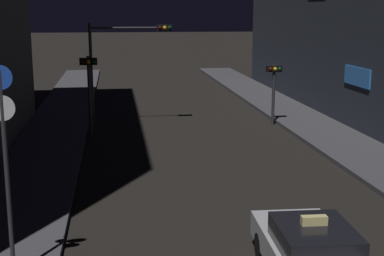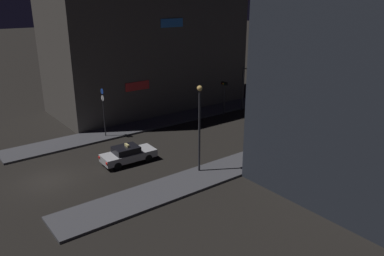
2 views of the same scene
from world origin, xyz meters
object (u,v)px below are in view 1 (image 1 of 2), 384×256
traffic_light_overhead (122,52)px  traffic_light_left_kerb (89,80)px  traffic_light_right_kerb (274,81)px  sign_pole_left (5,154)px  taxi (312,253)px

traffic_light_overhead → traffic_light_left_kerb: (-1.61, -2.87, -1.07)m
traffic_light_right_kerb → sign_pole_left: bearing=-123.3°
taxi → traffic_light_overhead: size_ratio=0.85×
traffic_light_left_kerb → taxi: bearing=-70.7°
sign_pole_left → traffic_light_left_kerb: bearing=85.3°
traffic_light_overhead → sign_pole_left: traffic_light_overhead is taller
taxi → traffic_light_right_kerb: (4.07, 17.13, 1.60)m
taxi → traffic_light_overhead: traffic_light_overhead is taller
traffic_light_left_kerb → traffic_light_right_kerb: 9.60m
traffic_light_right_kerb → traffic_light_overhead: bearing=173.1°
sign_pole_left → traffic_light_overhead: bearing=80.7°
traffic_light_left_kerb → traffic_light_right_kerb: bearing=11.6°
taxi → traffic_light_left_kerb: bearing=109.3°
taxi → traffic_light_overhead: (-3.71, 18.07, 3.10)m
traffic_light_right_kerb → sign_pole_left: size_ratio=0.69×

